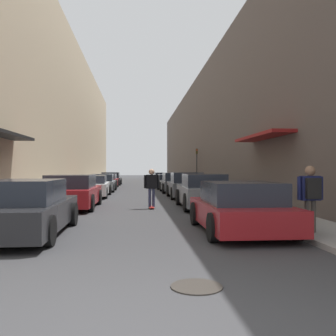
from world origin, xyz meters
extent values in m
plane|color=#38383A|center=(0.00, 25.45, 0.00)|extent=(139.96, 139.96, 0.00)
cube|color=gray|center=(-4.54, 31.81, 0.06)|extent=(1.80, 63.62, 0.12)
cube|color=gray|center=(4.54, 31.81, 0.06)|extent=(1.80, 63.62, 0.12)
cube|color=tan|center=(-7.44, 31.81, 6.63)|extent=(4.00, 63.62, 13.27)
cube|color=black|center=(-5.04, 11.13, 2.90)|extent=(1.00, 4.80, 0.12)
cube|color=#564C47|center=(7.44, 31.81, 5.00)|extent=(4.00, 63.62, 9.99)
cube|color=maroon|center=(5.04, 11.13, 2.90)|extent=(1.00, 4.80, 0.12)
cube|color=#232326|center=(-2.64, 5.72, 0.49)|extent=(1.82, 4.68, 0.62)
cube|color=#232833|center=(-2.64, 5.48, 1.06)|extent=(1.57, 2.44, 0.54)
cylinder|color=black|center=(-3.48, 7.16, 0.32)|extent=(0.18, 0.65, 0.65)
cylinder|color=black|center=(-1.79, 7.16, 0.32)|extent=(0.18, 0.65, 0.65)
cylinder|color=black|center=(-1.79, 4.28, 0.32)|extent=(0.18, 0.65, 0.65)
cube|color=maroon|center=(-2.62, 11.93, 0.51)|extent=(1.92, 4.66, 0.65)
cube|color=#232833|center=(-2.62, 11.69, 1.10)|extent=(1.68, 2.43, 0.52)
cylinder|color=black|center=(-3.55, 13.37, 0.33)|extent=(0.18, 0.66, 0.66)
cylinder|color=black|center=(-1.68, 13.37, 0.33)|extent=(0.18, 0.66, 0.66)
cylinder|color=black|center=(-3.55, 10.48, 0.33)|extent=(0.18, 0.66, 0.66)
cylinder|color=black|center=(-1.68, 10.48, 0.33)|extent=(0.18, 0.66, 0.66)
cube|color=silver|center=(-2.55, 18.15, 0.49)|extent=(1.94, 4.82, 0.62)
cube|color=#232833|center=(-2.55, 17.91, 1.01)|extent=(1.66, 2.52, 0.42)
cylinder|color=black|center=(-3.44, 19.62, 0.32)|extent=(0.18, 0.64, 0.64)
cylinder|color=black|center=(-1.67, 19.62, 0.32)|extent=(0.18, 0.64, 0.64)
cylinder|color=black|center=(-3.44, 16.67, 0.32)|extent=(0.18, 0.64, 0.64)
cylinder|color=black|center=(-1.67, 16.67, 0.32)|extent=(0.18, 0.64, 0.64)
cube|color=gray|center=(-2.49, 23.39, 0.46)|extent=(1.84, 4.30, 0.57)
cube|color=#232833|center=(-2.49, 23.18, 0.99)|extent=(1.60, 2.24, 0.48)
cylinder|color=black|center=(-3.36, 24.72, 0.32)|extent=(0.18, 0.65, 0.65)
cylinder|color=black|center=(-1.61, 24.72, 0.32)|extent=(0.18, 0.65, 0.65)
cylinder|color=black|center=(-3.36, 22.07, 0.32)|extent=(0.18, 0.65, 0.65)
cylinder|color=black|center=(-1.61, 22.07, 0.32)|extent=(0.18, 0.65, 0.65)
cube|color=maroon|center=(-2.54, 28.40, 0.48)|extent=(1.83, 4.14, 0.58)
cube|color=#232833|center=(-2.54, 28.19, 0.98)|extent=(1.57, 2.17, 0.42)
cylinder|color=black|center=(-3.38, 29.67, 0.35)|extent=(0.18, 0.69, 0.69)
cylinder|color=black|center=(-1.69, 29.67, 0.35)|extent=(0.18, 0.69, 0.69)
cylinder|color=black|center=(-3.38, 27.13, 0.35)|extent=(0.18, 0.69, 0.69)
cylinder|color=black|center=(-1.69, 27.13, 0.35)|extent=(0.18, 0.69, 0.69)
cube|color=#232326|center=(-2.58, 34.23, 0.46)|extent=(1.92, 4.56, 0.58)
cube|color=#232833|center=(-2.58, 34.01, 1.01)|extent=(1.68, 2.38, 0.53)
cylinder|color=black|center=(-3.51, 35.64, 0.31)|extent=(0.18, 0.61, 0.61)
cylinder|color=black|center=(-1.65, 35.64, 0.31)|extent=(0.18, 0.61, 0.61)
cylinder|color=black|center=(-3.51, 32.82, 0.31)|extent=(0.18, 0.61, 0.61)
cylinder|color=black|center=(-1.65, 32.82, 0.31)|extent=(0.18, 0.61, 0.61)
cube|color=maroon|center=(2.57, 5.70, 0.46)|extent=(1.92, 4.08, 0.56)
cube|color=#232833|center=(2.57, 5.50, 1.00)|extent=(1.69, 2.13, 0.53)
cylinder|color=black|center=(1.63, 6.97, 0.32)|extent=(0.18, 0.64, 0.64)
cylinder|color=black|center=(3.50, 6.97, 0.32)|extent=(0.18, 0.64, 0.64)
cylinder|color=black|center=(1.63, 4.44, 0.32)|extent=(0.18, 0.64, 0.64)
cylinder|color=black|center=(3.50, 4.44, 0.32)|extent=(0.18, 0.64, 0.64)
cube|color=gray|center=(2.66, 11.47, 0.54)|extent=(1.81, 4.41, 0.70)
cube|color=#232833|center=(2.66, 11.25, 1.14)|extent=(1.56, 2.31, 0.50)
cylinder|color=black|center=(1.81, 12.83, 0.35)|extent=(0.18, 0.70, 0.70)
cylinder|color=black|center=(3.50, 12.83, 0.35)|extent=(0.18, 0.70, 0.70)
cylinder|color=black|center=(1.81, 10.11, 0.35)|extent=(0.18, 0.70, 0.70)
cylinder|color=black|center=(3.50, 10.11, 0.35)|extent=(0.18, 0.70, 0.70)
cube|color=#515459|center=(2.68, 16.83, 0.52)|extent=(1.81, 4.03, 0.68)
cube|color=#232833|center=(2.68, 16.63, 1.13)|extent=(1.58, 2.10, 0.55)
cylinder|color=black|center=(1.82, 18.07, 0.33)|extent=(0.18, 0.66, 0.66)
cylinder|color=black|center=(3.54, 18.07, 0.33)|extent=(0.18, 0.66, 0.66)
cylinder|color=black|center=(1.82, 15.58, 0.33)|extent=(0.18, 0.66, 0.66)
cylinder|color=black|center=(3.54, 15.58, 0.33)|extent=(0.18, 0.66, 0.66)
cube|color=#515459|center=(2.66, 21.83, 0.49)|extent=(2.01, 4.04, 0.61)
cube|color=#232833|center=(2.66, 21.63, 1.07)|extent=(1.74, 2.12, 0.54)
cylinder|color=black|center=(1.72, 23.07, 0.33)|extent=(0.18, 0.67, 0.67)
cylinder|color=black|center=(3.61, 23.07, 0.33)|extent=(0.18, 0.67, 0.67)
cylinder|color=black|center=(1.72, 20.59, 0.33)|extent=(0.18, 0.67, 0.67)
cylinder|color=black|center=(3.61, 20.59, 0.33)|extent=(0.18, 0.67, 0.67)
cube|color=#232326|center=(2.55, 26.59, 0.46)|extent=(1.86, 4.08, 0.59)
cube|color=#232833|center=(2.55, 26.38, 0.96)|extent=(1.64, 2.12, 0.41)
cylinder|color=black|center=(1.64, 27.85, 0.30)|extent=(0.18, 0.60, 0.60)
cylinder|color=black|center=(3.47, 27.85, 0.30)|extent=(0.18, 0.60, 0.60)
cylinder|color=black|center=(1.64, 25.32, 0.30)|extent=(0.18, 0.60, 0.60)
cylinder|color=black|center=(3.47, 25.32, 0.30)|extent=(0.18, 0.60, 0.60)
cube|color=silver|center=(2.47, 32.55, 0.49)|extent=(1.89, 4.81, 0.59)
cube|color=#232833|center=(2.47, 32.31, 1.02)|extent=(1.62, 2.52, 0.48)
cylinder|color=black|center=(1.61, 34.03, 0.35)|extent=(0.18, 0.70, 0.70)
cylinder|color=black|center=(3.34, 34.03, 0.35)|extent=(0.18, 0.70, 0.70)
cylinder|color=black|center=(1.61, 31.07, 0.35)|extent=(0.18, 0.70, 0.70)
cylinder|color=black|center=(3.34, 31.07, 0.35)|extent=(0.18, 0.70, 0.70)
cube|color=#B2231E|center=(0.58, 11.45, 0.07)|extent=(0.20, 0.78, 0.02)
cylinder|color=beige|center=(0.51, 11.70, 0.03)|extent=(0.03, 0.06, 0.06)
cylinder|color=beige|center=(0.66, 11.70, 0.03)|extent=(0.03, 0.06, 0.06)
cylinder|color=beige|center=(0.51, 11.20, 0.03)|extent=(0.03, 0.06, 0.06)
cylinder|color=beige|center=(0.66, 11.20, 0.03)|extent=(0.03, 0.06, 0.06)
cylinder|color=#2D3351|center=(0.51, 11.45, 0.44)|extent=(0.11, 0.11, 0.73)
cylinder|color=#2D3351|center=(0.66, 11.45, 0.44)|extent=(0.11, 0.11, 0.73)
cube|color=black|center=(0.58, 11.45, 1.08)|extent=(0.43, 0.20, 0.56)
sphere|color=tan|center=(0.58, 11.45, 1.48)|extent=(0.23, 0.23, 0.23)
cylinder|color=black|center=(0.32, 11.45, 1.08)|extent=(0.09, 0.09, 0.53)
cylinder|color=black|center=(0.85, 11.45, 1.08)|extent=(0.09, 0.09, 0.53)
cylinder|color=#332D28|center=(0.79, 1.43, 0.01)|extent=(0.70, 0.70, 0.02)
cylinder|color=#2D2D2D|center=(5.13, 28.29, 1.73)|extent=(0.10, 0.10, 3.22)
cube|color=#332D0F|center=(5.13, 28.29, 3.12)|extent=(0.16, 0.16, 0.45)
sphere|color=red|center=(5.13, 28.20, 3.23)|extent=(0.11, 0.11, 0.11)
cylinder|color=#47423D|center=(3.92, 4.82, 0.49)|extent=(0.11, 0.11, 0.74)
cylinder|color=#47423D|center=(4.08, 4.82, 0.49)|extent=(0.11, 0.11, 0.74)
cube|color=#191E4C|center=(4.00, 4.82, 1.14)|extent=(0.44, 0.20, 0.57)
sphere|color=#8C664C|center=(4.00, 4.82, 1.55)|extent=(0.24, 0.24, 0.24)
cylinder|color=#191E4C|center=(3.73, 4.82, 1.14)|extent=(0.09, 0.09, 0.54)
cylinder|color=#191E4C|center=(4.26, 4.82, 1.14)|extent=(0.09, 0.09, 0.54)
cube|color=black|center=(4.00, 4.66, 1.14)|extent=(0.33, 0.12, 0.48)
camera|label=1|loc=(-0.01, -3.53, 1.58)|focal=40.00mm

